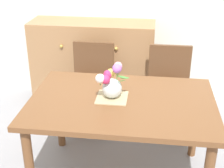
% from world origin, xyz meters
% --- Properties ---
extents(dining_table, '(1.41, 0.96, 0.75)m').
position_xyz_m(dining_table, '(0.00, 0.00, 0.65)').
color(dining_table, brown).
rests_on(dining_table, ground_plane).
extents(chair_left, '(0.42, 0.42, 0.90)m').
position_xyz_m(chair_left, '(-0.39, 0.82, 0.52)').
color(chair_left, brown).
rests_on(chair_left, ground_plane).
extents(chair_right, '(0.42, 0.42, 0.90)m').
position_xyz_m(chair_right, '(0.39, 0.82, 0.52)').
color(chair_right, brown).
rests_on(chair_right, ground_plane).
extents(dresser, '(1.40, 0.47, 1.00)m').
position_xyz_m(dresser, '(-0.48, 1.33, 0.50)').
color(dresser, '#9E7047').
rests_on(dresser, ground_plane).
extents(placemat, '(0.24, 0.24, 0.01)m').
position_xyz_m(placemat, '(-0.08, 0.02, 0.75)').
color(placemat, tan).
rests_on(placemat, dining_table).
extents(flower_vase, '(0.24, 0.23, 0.27)m').
position_xyz_m(flower_vase, '(-0.09, 0.03, 0.87)').
color(flower_vase, silver).
rests_on(flower_vase, placemat).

